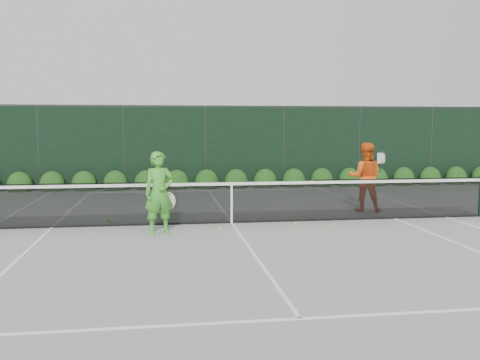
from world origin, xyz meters
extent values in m
plane|color=gray|center=(0.00, 0.00, 0.00)|extent=(80.00, 80.00, 0.00)
cube|color=black|center=(-4.20, 0.00, 0.51)|extent=(4.40, 0.01, 1.02)
cube|color=black|center=(0.00, 0.00, 0.48)|extent=(4.00, 0.01, 0.96)
cube|color=black|center=(4.20, 0.00, 0.51)|extent=(4.40, 0.01, 1.02)
cube|color=white|center=(0.00, 0.00, 0.94)|extent=(12.80, 0.03, 0.07)
cube|color=black|center=(0.00, 0.00, 0.02)|extent=(12.80, 0.02, 0.04)
cube|color=white|center=(0.00, 0.00, 0.46)|extent=(0.05, 0.03, 0.91)
imported|color=green|center=(-1.69, -0.99, 0.88)|extent=(0.73, 0.57, 1.77)
torus|color=white|center=(-1.49, -0.89, 0.69)|extent=(0.29, 0.13, 0.30)
cylinder|color=black|center=(-1.49, -0.89, 0.45)|extent=(0.10, 0.03, 0.30)
imported|color=#F15C14|center=(3.79, 1.22, 0.93)|extent=(1.09, 0.97, 1.86)
torus|color=black|center=(4.14, 1.02, 1.45)|extent=(0.30, 0.12, 0.30)
cylinder|color=black|center=(4.14, 1.02, 1.21)|extent=(0.10, 0.03, 0.30)
cube|color=white|center=(5.49, 0.00, 0.01)|extent=(0.06, 23.77, 0.01)
cube|color=white|center=(-4.12, 0.00, 0.01)|extent=(0.06, 23.77, 0.01)
cube|color=white|center=(4.12, 0.00, 0.01)|extent=(0.06, 23.77, 0.01)
cube|color=white|center=(0.00, 11.88, 0.01)|extent=(11.03, 0.06, 0.01)
cube|color=white|center=(0.00, 6.40, 0.01)|extent=(8.23, 0.06, 0.01)
cube|color=white|center=(0.00, -6.40, 0.01)|extent=(8.23, 0.06, 0.01)
cube|color=white|center=(0.00, 0.00, 0.01)|extent=(0.06, 12.80, 0.01)
cube|color=black|center=(0.00, 7.50, 1.50)|extent=(32.00, 0.06, 3.00)
cube|color=#262826|center=(0.00, 7.50, 3.03)|extent=(32.00, 0.06, 0.06)
cylinder|color=#262826|center=(-6.00, 7.50, 1.50)|extent=(0.08, 0.08, 3.00)
cylinder|color=#262826|center=(-3.00, 7.50, 1.50)|extent=(0.08, 0.08, 3.00)
cylinder|color=#262826|center=(0.00, 7.50, 1.50)|extent=(0.08, 0.08, 3.00)
cylinder|color=#262826|center=(3.00, 7.50, 1.50)|extent=(0.08, 0.08, 3.00)
cylinder|color=#262826|center=(6.00, 7.50, 1.50)|extent=(0.08, 0.08, 3.00)
cylinder|color=#262826|center=(9.00, 7.50, 1.50)|extent=(0.08, 0.08, 3.00)
ellipsoid|color=black|center=(-6.60, 7.15, 0.23)|extent=(0.86, 0.65, 0.94)
ellipsoid|color=black|center=(-5.50, 7.15, 0.23)|extent=(0.86, 0.65, 0.94)
ellipsoid|color=black|center=(-4.40, 7.15, 0.23)|extent=(0.86, 0.65, 0.94)
ellipsoid|color=black|center=(-3.30, 7.15, 0.23)|extent=(0.86, 0.65, 0.94)
ellipsoid|color=black|center=(-2.20, 7.15, 0.23)|extent=(0.86, 0.65, 0.94)
ellipsoid|color=black|center=(-1.10, 7.15, 0.23)|extent=(0.86, 0.65, 0.94)
ellipsoid|color=black|center=(0.00, 7.15, 0.23)|extent=(0.86, 0.65, 0.94)
ellipsoid|color=black|center=(1.10, 7.15, 0.23)|extent=(0.86, 0.65, 0.94)
ellipsoid|color=black|center=(2.20, 7.15, 0.23)|extent=(0.86, 0.65, 0.94)
ellipsoid|color=black|center=(3.30, 7.15, 0.23)|extent=(0.86, 0.65, 0.94)
ellipsoid|color=black|center=(4.40, 7.15, 0.23)|extent=(0.86, 0.65, 0.94)
ellipsoid|color=black|center=(5.50, 7.15, 0.23)|extent=(0.86, 0.65, 0.94)
ellipsoid|color=black|center=(6.60, 7.15, 0.23)|extent=(0.86, 0.65, 0.94)
ellipsoid|color=black|center=(7.70, 7.15, 0.23)|extent=(0.86, 0.65, 0.94)
ellipsoid|color=black|center=(8.80, 7.15, 0.23)|extent=(0.86, 0.65, 0.94)
ellipsoid|color=black|center=(9.90, 7.15, 0.23)|extent=(0.86, 0.65, 0.94)
sphere|color=#B1E332|center=(-0.39, -0.95, 0.03)|extent=(0.07, 0.07, 0.07)
sphere|color=#B1E332|center=(-2.95, 0.61, 0.03)|extent=(0.07, 0.07, 0.07)
sphere|color=#B1E332|center=(1.46, -0.46, 0.03)|extent=(0.07, 0.07, 0.07)
sphere|color=#B1E332|center=(2.29, -0.73, 0.03)|extent=(0.07, 0.07, 0.07)
sphere|color=#B1E332|center=(-2.85, 0.36, 0.03)|extent=(0.07, 0.07, 0.07)
camera|label=1|loc=(-1.61, -12.45, 2.32)|focal=40.00mm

